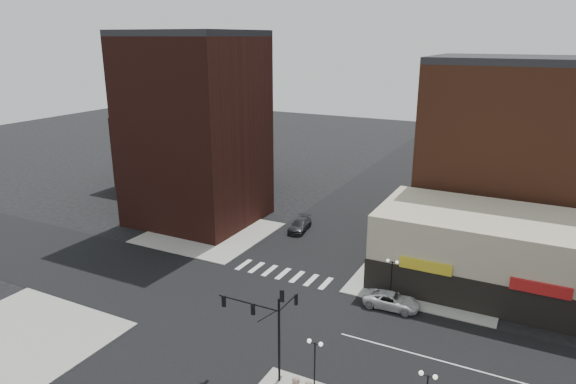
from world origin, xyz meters
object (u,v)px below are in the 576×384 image
at_px(street_lamp_se_a, 315,353).
at_px(white_suv, 392,301).
at_px(street_lamp_ne, 392,269).
at_px(dark_sedan_north, 300,225).
at_px(traffic_signal, 270,318).

relative_size(street_lamp_se_a, white_suv, 0.78).
bearing_deg(street_lamp_ne, dark_sedan_north, 141.56).
bearing_deg(dark_sedan_north, white_suv, -48.13).
relative_size(street_lamp_ne, dark_sedan_north, 0.79).
distance_m(street_lamp_se_a, street_lamp_ne, 16.03).
height_order(traffic_signal, street_lamp_se_a, traffic_signal).
distance_m(white_suv, dark_sedan_north, 22.11).
bearing_deg(street_lamp_se_a, street_lamp_ne, 86.42).
height_order(street_lamp_se_a, white_suv, street_lamp_se_a).
distance_m(street_lamp_ne, dark_sedan_north, 20.88).
relative_size(traffic_signal, street_lamp_se_a, 1.87).
distance_m(street_lamp_ne, white_suv, 3.01).
xyz_separation_m(street_lamp_se_a, dark_sedan_north, (-15.23, 28.88, -2.53)).
bearing_deg(white_suv, street_lamp_ne, 17.87).
xyz_separation_m(traffic_signal, street_lamp_se_a, (3.76, -0.17, -1.67)).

